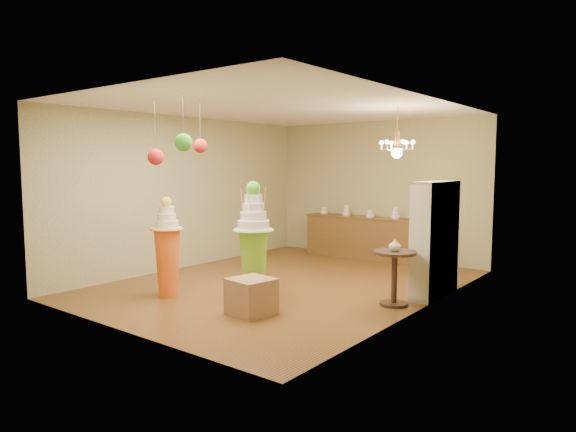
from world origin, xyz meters
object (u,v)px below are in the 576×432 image
Objects in this scene: sideboard at (370,237)px; round_table at (394,270)px; pedestal_green at (254,249)px; pedestal_orange at (167,255)px.

sideboard reaches higher than round_table.
pedestal_green is 2.24× the size of round_table.
pedestal_orange is at bearing -146.14° from pedestal_green.
pedestal_orange reaches higher than round_table.
pedestal_green is 4.06m from sideboard.
pedestal_green is at bearing -153.08° from round_table.
pedestal_green reaches higher than round_table.
pedestal_orange is 0.52× the size of sideboard.
sideboard is at bearing 124.24° from round_table.
pedestal_orange is 3.47m from round_table.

